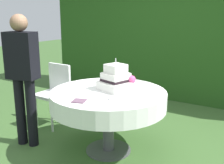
{
  "coord_description": "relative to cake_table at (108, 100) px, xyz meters",
  "views": [
    {
      "loc": [
        1.64,
        -2.54,
        1.62
      ],
      "look_at": [
        0.02,
        0.04,
        0.84
      ],
      "focal_mm": 44.34,
      "sensor_mm": 36.0,
      "label": 1
    }
  ],
  "objects": [
    {
      "name": "serving_plate_near",
      "position": [
        0.21,
        -0.23,
        0.11
      ],
      "size": [
        0.11,
        0.11,
        0.01
      ],
      "primitive_type": "cylinder",
      "color": "white",
      "rests_on": "cake_table"
    },
    {
      "name": "ground_plane",
      "position": [
        0.0,
        0.0,
        -0.64
      ],
      "size": [
        20.0,
        20.0,
        0.0
      ],
      "primitive_type": "plane",
      "color": "#3D602D"
    },
    {
      "name": "cake_table",
      "position": [
        0.0,
        0.0,
        0.0
      ],
      "size": [
        1.33,
        1.33,
        0.74
      ],
      "color": "#4C4C51",
      "rests_on": "ground_plane"
    },
    {
      "name": "wedding_cake",
      "position": [
        0.05,
        0.09,
        0.23
      ],
      "size": [
        0.41,
        0.4,
        0.37
      ],
      "color": "white",
      "rests_on": "cake_table"
    },
    {
      "name": "napkin_stack",
      "position": [
        -0.05,
        -0.47,
        0.11
      ],
      "size": [
        0.16,
        0.16,
        0.01
      ],
      "primitive_type": "cube",
      "rotation": [
        0.0,
        0.0,
        0.31
      ],
      "color": "#6B4C60",
      "rests_on": "cake_table"
    },
    {
      "name": "standing_person",
      "position": [
        -0.95,
        -0.39,
        0.29
      ],
      "size": [
        0.4,
        0.28,
        1.6
      ],
      "color": "black",
      "rests_on": "ground_plane"
    },
    {
      "name": "serving_plate_far",
      "position": [
        0.12,
        0.43,
        0.11
      ],
      "size": [
        0.14,
        0.14,
        0.01
      ],
      "primitive_type": "cylinder",
      "color": "white",
      "rests_on": "cake_table"
    },
    {
      "name": "garden_chair",
      "position": [
        -1.1,
        0.29,
        -0.1
      ],
      "size": [
        0.42,
        0.42,
        0.89
      ],
      "color": "white",
      "rests_on": "ground_plane"
    },
    {
      "name": "foliage_hedge",
      "position": [
        0.0,
        2.54,
        0.66
      ],
      "size": [
        5.45,
        0.59,
        2.6
      ],
      "primitive_type": "cube",
      "color": "#234C19",
      "rests_on": "ground_plane"
    }
  ]
}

